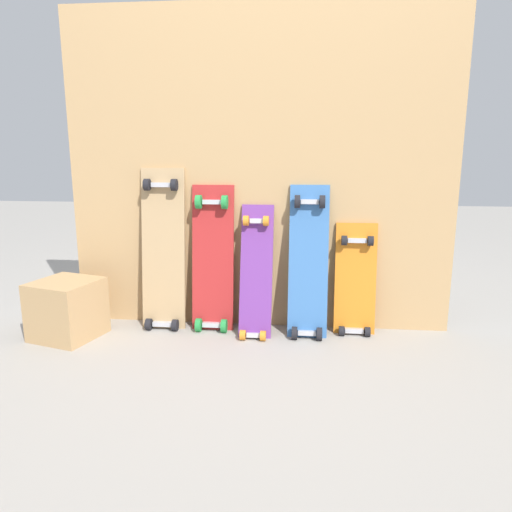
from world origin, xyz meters
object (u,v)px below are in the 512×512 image
Objects in this scene: wooden_crate at (67,309)px; skateboard_blue at (308,268)px; skateboard_purple at (255,278)px; skateboard_orange at (355,285)px; skateboard_red at (213,264)px; skateboard_natural at (163,255)px.

skateboard_blue is at bearing 8.33° from wooden_crate.
skateboard_orange is (0.52, 0.06, -0.04)m from skateboard_purple.
wooden_crate is (-0.73, -0.21, -0.21)m from skateboard_red.
skateboard_orange is 1.50m from wooden_crate.
wooden_crate is (-0.46, -0.21, -0.25)m from skateboard_natural.
skateboard_blue is (0.51, -0.03, 0.00)m from skateboard_red.
skateboard_red reaches higher than wooden_crate.
skateboard_natural is 0.51m from skateboard_purple.
skateboard_purple is (0.50, -0.05, -0.10)m from skateboard_natural.
skateboard_orange reaches higher than wooden_crate.
skateboard_purple is at bearing 9.47° from wooden_crate.
skateboard_purple is at bearing -12.73° from skateboard_red.
skateboard_red is 0.51m from skateboard_blue.
skateboard_red is (0.27, -0.00, -0.04)m from skateboard_natural.
skateboard_purple is 0.28m from skateboard_blue.
wooden_crate is at bearing -171.67° from skateboard_blue.
skateboard_blue is at bearing -2.37° from skateboard_natural.
skateboard_natural is at bearing 174.01° from skateboard_purple.
skateboard_red reaches higher than skateboard_orange.
skateboard_blue is (0.27, 0.02, 0.06)m from skateboard_purple.
skateboard_purple is (0.23, -0.05, -0.06)m from skateboard_red.
skateboard_purple reaches higher than wooden_crate.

